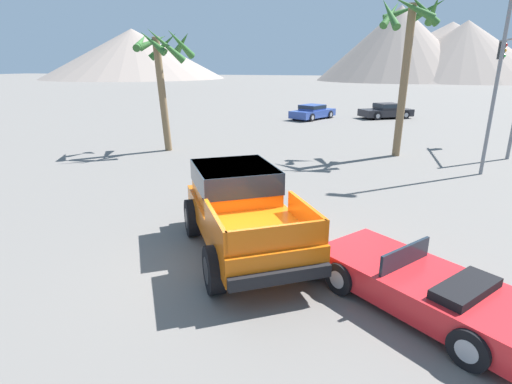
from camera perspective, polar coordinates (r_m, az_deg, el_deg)
The scene contains 10 objects.
ground_plane at distance 9.42m, azimuth -1.76°, elevation -9.53°, with size 320.00×320.00×0.00m, color slate.
orange_pickup_truck at distance 9.57m, azimuth -2.20°, elevation -1.82°, with size 4.29×5.23×1.94m.
red_convertible_car at distance 8.08m, azimuth 22.98°, elevation -12.50°, with size 4.26×3.88×1.10m.
parked_car_blue at distance 33.79m, azimuth 8.08°, elevation 11.29°, with size 3.52×4.61×1.17m.
parked_car_dark at distance 35.69m, azimuth 18.10°, elevation 10.99°, with size 4.58×3.73×1.22m.
traffic_light_main at distance 23.85m, azimuth 32.73°, elevation 14.50°, with size 0.38×4.55×5.76m.
street_lamp_post at distance 18.43m, azimuth 32.02°, elevation 18.39°, with size 0.90×0.24×9.05m.
palm_tree_tall at distance 21.07m, azimuth -13.10°, elevation 18.00°, with size 3.00×3.13×6.01m.
palm_tree_short at distance 20.53m, azimuth 20.97°, elevation 20.06°, with size 3.01×2.87×7.29m.
distant_mountain_range at distance 122.99m, azimuth 17.35°, elevation 18.64°, with size 186.08×69.34×19.12m.
Camera 1 is at (2.45, -8.00, 4.32)m, focal length 28.00 mm.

